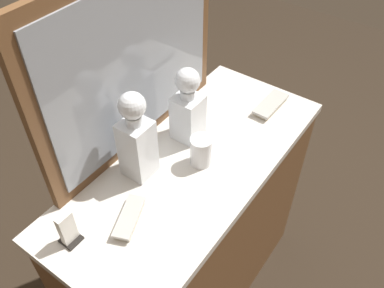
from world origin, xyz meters
TOP-DOWN VIEW (x-y plane):
  - ground_plane at (0.00, 0.00)m, footprint 6.00×6.00m
  - dresser at (0.00, 0.00)m, footprint 1.05×0.46m
  - dresser_mirror at (0.00, 0.21)m, footprint 0.76×0.03m
  - crystal_decanter_far_left at (0.09, 0.08)m, footprint 0.09×0.09m
  - crystal_decanter_front at (-0.13, 0.11)m, footprint 0.09×0.09m
  - crystal_tumbler_far_left at (0.02, -0.02)m, footprint 0.07×0.07m
  - silver_brush_front at (0.39, -0.08)m, footprint 0.17×0.07m
  - silver_brush_left at (-0.29, 0.01)m, footprint 0.16×0.10m
  - napkin_holder at (-0.43, 0.10)m, footprint 0.05×0.05m

SIDE VIEW (x-z plane):
  - ground_plane at x=0.00m, z-range 0.00..0.00m
  - dresser at x=0.00m, z-range 0.00..0.87m
  - silver_brush_front at x=0.39m, z-range 0.86..0.89m
  - silver_brush_left at x=-0.29m, z-range 0.86..0.89m
  - crystal_tumbler_far_left at x=0.02m, z-range 0.86..0.96m
  - napkin_holder at x=-0.43m, z-range 0.86..0.97m
  - crystal_decanter_far_left at x=0.09m, z-range 0.84..1.11m
  - crystal_decanter_front at x=-0.13m, z-range 0.83..1.14m
  - dresser_mirror at x=0.00m, z-range 0.86..1.46m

